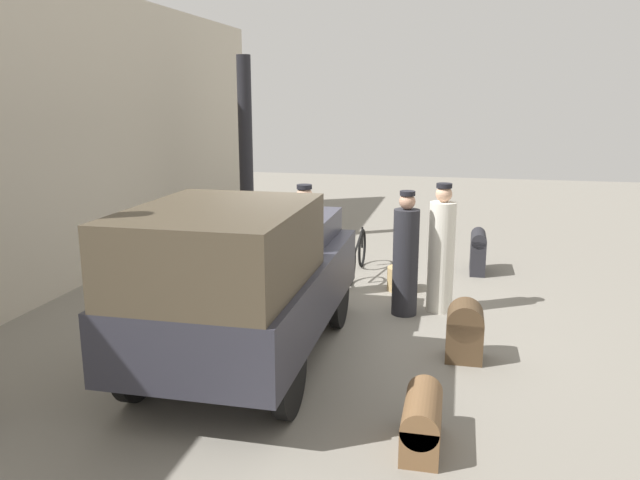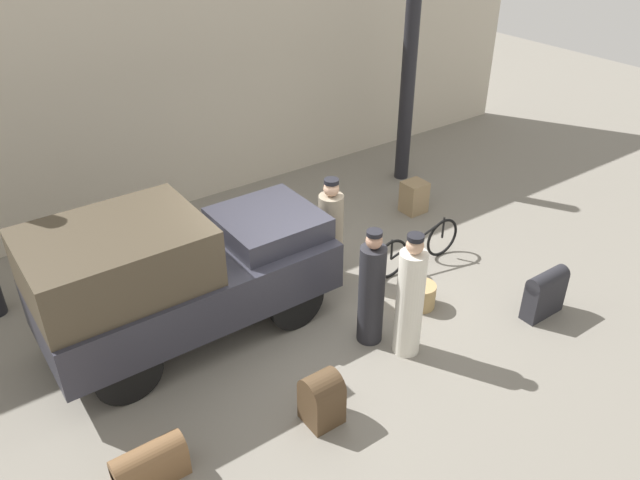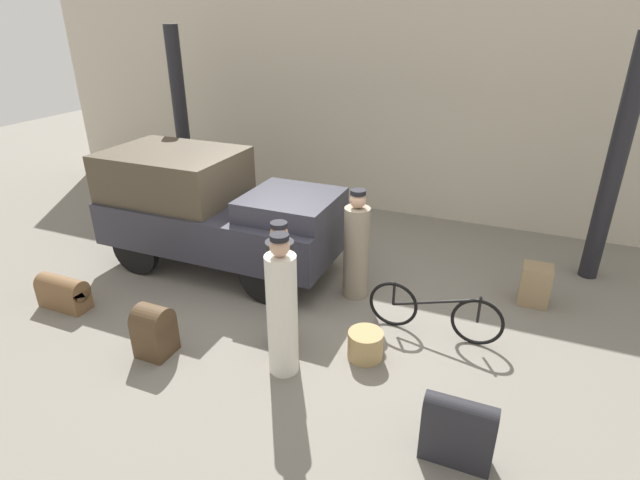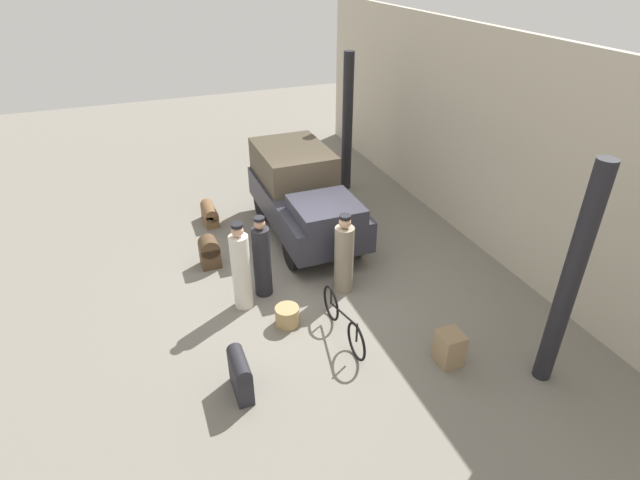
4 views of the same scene
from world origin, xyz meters
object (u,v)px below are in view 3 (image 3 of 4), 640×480
object	(u,v)px
truck	(212,207)
trunk_barrel_dark	(458,429)
wicker_basket	(365,345)
porter_standing_middle	(281,291)
porter_carrying_trunk	(356,249)
suitcase_tan_flat	(535,285)
suitcase_small_leather	(63,292)
suitcase_black_upright	(154,330)
porter_with_bicycle	(282,311)
bicycle	(434,312)

from	to	relation	value
truck	trunk_barrel_dark	size ratio (longest dim) A/B	5.35
wicker_basket	porter_standing_middle	distance (m)	1.21
porter_carrying_trunk	suitcase_tan_flat	size ratio (longest dim) A/B	2.83
porter_carrying_trunk	suitcase_small_leather	distance (m)	4.18
suitcase_black_upright	suitcase_tan_flat	distance (m)	5.20
truck	suitcase_black_upright	size ratio (longest dim) A/B	5.68
porter_carrying_trunk	porter_standing_middle	size ratio (longest dim) A/B	0.99
truck	porter_carrying_trunk	size ratio (longest dim) A/B	2.29
porter_standing_middle	trunk_barrel_dark	size ratio (longest dim) A/B	2.37
porter_standing_middle	porter_with_bicycle	bearing A→B (deg)	-62.02
wicker_basket	trunk_barrel_dark	xyz separation A→B (m)	(1.25, -1.13, 0.20)
trunk_barrel_dark	wicker_basket	bearing A→B (deg)	137.80
suitcase_black_upright	porter_standing_middle	bearing A→B (deg)	30.20
wicker_basket	suitcase_tan_flat	world-z (taller)	suitcase_tan_flat
truck	porter_with_bicycle	distance (m)	2.99
suitcase_tan_flat	suitcase_small_leather	bearing A→B (deg)	-156.22
porter_carrying_trunk	suitcase_tan_flat	world-z (taller)	porter_carrying_trunk
suitcase_tan_flat	truck	bearing A→B (deg)	-171.40
truck	suitcase_black_upright	world-z (taller)	truck
wicker_basket	suitcase_black_upright	size ratio (longest dim) A/B	0.65
wicker_basket	porter_with_bicycle	bearing A→B (deg)	-143.90
porter_with_bicycle	suitcase_tan_flat	distance (m)	3.82
bicycle	porter_carrying_trunk	bearing A→B (deg)	156.04
bicycle	porter_carrying_trunk	world-z (taller)	porter_carrying_trunk
wicker_basket	trunk_barrel_dark	world-z (taller)	trunk_barrel_dark
bicycle	porter_standing_middle	distance (m)	1.98
suitcase_small_leather	suitcase_black_upright	bearing A→B (deg)	-10.32
truck	suitcase_small_leather	world-z (taller)	truck
porter_with_bicycle	suitcase_small_leather	world-z (taller)	porter_with_bicycle
porter_carrying_trunk	suitcase_small_leather	xyz separation A→B (m)	(-3.68, -1.91, -0.51)
suitcase_black_upright	suitcase_tan_flat	bearing A→B (deg)	35.74
wicker_basket	suitcase_small_leather	world-z (taller)	suitcase_small_leather
porter_standing_middle	suitcase_black_upright	bearing A→B (deg)	-149.80
trunk_barrel_dark	truck	bearing A→B (deg)	149.54
porter_standing_middle	suitcase_tan_flat	xyz separation A→B (m)	(2.88, 2.26, -0.48)
bicycle	suitcase_tan_flat	size ratio (longest dim) A/B	2.98
bicycle	porter_carrying_trunk	xyz separation A→B (m)	(-1.26, 0.56, 0.41)
wicker_basket	suitcase_small_leather	xyz separation A→B (m)	(-4.27, -0.57, 0.06)
porter_with_bicycle	trunk_barrel_dark	xyz separation A→B (m)	(2.05, -0.55, -0.43)
porter_with_bicycle	trunk_barrel_dark	size ratio (longest dim) A/B	2.48
bicycle	porter_standing_middle	world-z (taller)	porter_standing_middle
truck	porter_carrying_trunk	distance (m)	2.45
trunk_barrel_dark	suitcase_small_leather	world-z (taller)	trunk_barrel_dark
porter_standing_middle	suitcase_tan_flat	world-z (taller)	porter_standing_middle
porter_with_bicycle	porter_carrying_trunk	size ratio (longest dim) A/B	1.06
porter_carrying_trunk	suitcase_black_upright	bearing A→B (deg)	-128.37
porter_standing_middle	suitcase_black_upright	world-z (taller)	porter_standing_middle
suitcase_black_upright	bicycle	bearing A→B (deg)	29.17
bicycle	wicker_basket	xyz separation A→B (m)	(-0.66, -0.79, -0.16)
suitcase_tan_flat	porter_standing_middle	bearing A→B (deg)	-141.93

